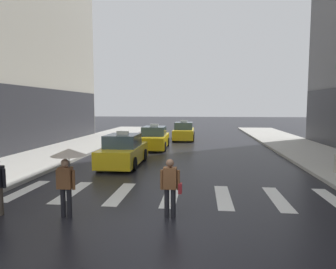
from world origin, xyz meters
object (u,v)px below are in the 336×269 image
(taxi_lead, at_px, (123,151))
(taxi_third, at_px, (184,132))
(pedestrian_with_umbrella, at_px, (68,164))
(pedestrian_with_handbag, at_px, (171,185))
(taxi_second, at_px, (154,139))

(taxi_lead, height_order, taxi_third, same)
(taxi_third, height_order, pedestrian_with_umbrella, pedestrian_with_umbrella)
(pedestrian_with_umbrella, bearing_deg, taxi_lead, 93.24)
(taxi_third, bearing_deg, taxi_lead, -101.40)
(taxi_third, height_order, pedestrian_with_handbag, taxi_third)
(taxi_second, bearing_deg, taxi_third, 73.32)
(taxi_second, relative_size, pedestrian_with_handbag, 2.78)
(pedestrian_with_umbrella, bearing_deg, pedestrian_with_handbag, 5.96)
(taxi_third, distance_m, pedestrian_with_handbag, 19.49)
(taxi_lead, xyz_separation_m, pedestrian_with_umbrella, (0.43, -7.53, 0.79))
(taxi_lead, distance_m, taxi_second, 6.29)
(taxi_second, height_order, taxi_third, same)
(taxi_lead, distance_m, pedestrian_with_umbrella, 7.58)
(taxi_lead, xyz_separation_m, pedestrian_with_handbag, (3.24, -7.23, 0.21))
(taxi_lead, relative_size, taxi_third, 1.00)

